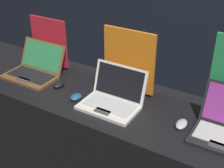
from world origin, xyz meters
TOP-DOWN VIEW (x-y plane):
  - display_counter at (0.00, 0.28)m, footprint 1.88×0.57m
  - laptop_front at (-0.72, 0.33)m, footprint 0.40×0.33m
  - mouse_front at (-0.45, 0.28)m, footprint 0.07×0.10m
  - promo_stand_front at (-0.72, 0.52)m, footprint 0.33×0.07m
  - laptop_middle at (0.01, 0.28)m, footprint 0.37×0.30m
  - mouse_middle at (-0.24, 0.21)m, footprint 0.07×0.09m
  - promo_stand_middle at (0.01, 0.49)m, footprint 0.37×0.07m
  - mouse_back at (0.47, 0.29)m, footprint 0.06×0.11m

SIDE VIEW (x-z plane):
  - display_counter at x=0.00m, z-range 0.00..0.86m
  - mouse_back at x=0.47m, z-range 0.86..0.89m
  - mouse_front at x=-0.45m, z-range 0.86..0.90m
  - mouse_middle at x=-0.24m, z-range 0.86..0.90m
  - laptop_front at x=-0.72m, z-range 0.80..1.03m
  - laptop_middle at x=0.01m, z-range 0.80..1.04m
  - promo_stand_front at x=-0.72m, z-range 0.85..1.25m
  - promo_stand_middle at x=0.01m, z-range 0.85..1.30m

